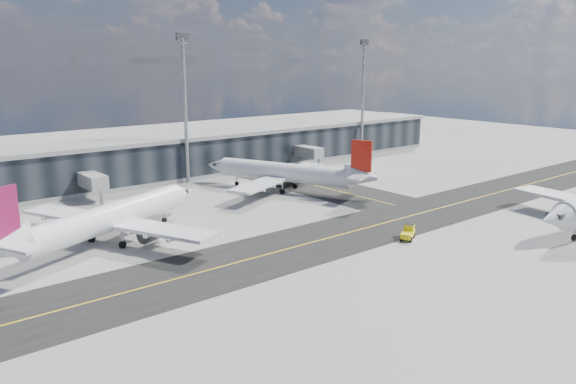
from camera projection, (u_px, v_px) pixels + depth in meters
name	position (u px, v px, depth m)	size (l,w,h in m)	color
ground	(365.00, 241.00, 76.07)	(300.00, 300.00, 0.00)	gray
taxiway_lanes	(331.00, 219.00, 86.56)	(180.00, 63.00, 0.03)	black
terminal_concourse	(171.00, 158.00, 116.50)	(152.00, 19.80, 8.80)	black
floodlight_masts	(185.00, 104.00, 108.63)	(102.50, 0.70, 28.90)	gray
airliner_af	(107.00, 219.00, 73.68)	(34.78, 30.03, 10.78)	white
airliner_redtail	(287.00, 173.00, 104.29)	(29.23, 33.84, 10.49)	white
baggage_tug	(408.00, 232.00, 76.61)	(3.34, 2.65, 1.90)	yellow
service_van	(277.00, 171.00, 120.65)	(2.55, 5.54, 1.54)	white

